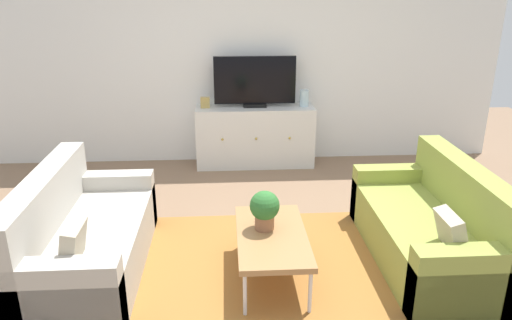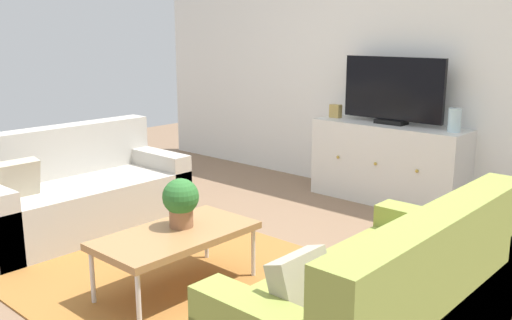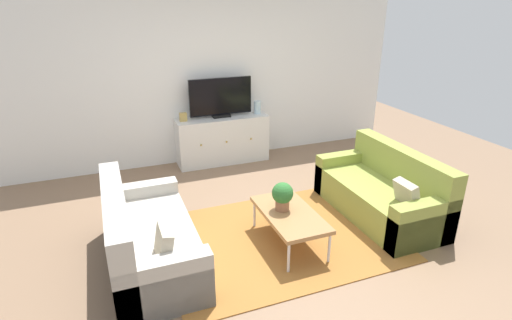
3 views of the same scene
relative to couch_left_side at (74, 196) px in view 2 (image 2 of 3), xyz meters
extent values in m
plane|color=#84664C|center=(1.43, 0.10, -0.27)|extent=(10.00, 10.00, 0.00)
cube|color=white|center=(1.43, 2.65, 1.08)|extent=(6.40, 0.12, 2.70)
cube|color=#9E662D|center=(1.43, -0.05, -0.27)|extent=(2.50, 1.90, 0.01)
cube|color=#B2ADA3|center=(0.08, 0.00, -0.07)|extent=(0.81, 1.69, 0.41)
cube|color=#B2ADA3|center=(-0.22, 0.00, 0.14)|extent=(0.20, 1.69, 0.82)
cube|color=#B2ADA3|center=(0.08, 0.76, 0.00)|extent=(0.81, 0.18, 0.54)
cube|color=#B2A58C|center=(0.13, -0.51, 0.25)|extent=(0.15, 0.30, 0.31)
cube|color=olive|center=(2.78, 0.00, -0.07)|extent=(0.81, 1.69, 0.41)
cube|color=olive|center=(3.09, 0.00, 0.14)|extent=(0.20, 1.69, 0.82)
cube|color=olive|center=(2.78, 0.76, 0.00)|extent=(0.81, 0.18, 0.54)
cube|color=#B2A58C|center=(2.73, -0.51, 0.25)|extent=(0.18, 0.30, 0.32)
cube|color=#A37547|center=(1.50, -0.18, 0.09)|extent=(0.53, 0.99, 0.04)
cylinder|color=silver|center=(1.28, -0.63, -0.10)|extent=(0.03, 0.03, 0.34)
cylinder|color=silver|center=(1.73, -0.63, -0.10)|extent=(0.03, 0.03, 0.34)
cylinder|color=silver|center=(1.28, 0.28, -0.10)|extent=(0.03, 0.03, 0.34)
cylinder|color=silver|center=(1.73, 0.28, -0.10)|extent=(0.03, 0.03, 0.34)
cylinder|color=#936042|center=(1.45, -0.09, 0.17)|extent=(0.15, 0.15, 0.11)
sphere|color=#2D6B2D|center=(1.45, -0.09, 0.31)|extent=(0.23, 0.23, 0.23)
cube|color=silver|center=(1.53, 2.37, 0.10)|extent=(1.45, 0.44, 0.75)
sphere|color=#B79338|center=(1.12, 2.14, 0.14)|extent=(0.03, 0.03, 0.03)
sphere|color=#B79338|center=(1.53, 2.14, 0.14)|extent=(0.03, 0.03, 0.03)
sphere|color=#B79338|center=(1.94, 2.14, 0.14)|extent=(0.03, 0.03, 0.03)
cube|color=black|center=(1.53, 2.39, 0.49)|extent=(0.28, 0.16, 0.04)
cube|color=black|center=(1.53, 2.39, 0.80)|extent=(0.99, 0.04, 0.57)
cylinder|color=silver|center=(2.14, 2.37, 0.57)|extent=(0.11, 0.11, 0.20)
cube|color=tan|center=(0.93, 2.37, 0.54)|extent=(0.11, 0.07, 0.13)
camera|label=1|loc=(1.18, -3.44, 1.90)|focal=34.17mm
camera|label=2|loc=(4.05, -2.25, 1.31)|focal=39.30mm
camera|label=3|loc=(-0.20, -3.56, 2.23)|focal=28.42mm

